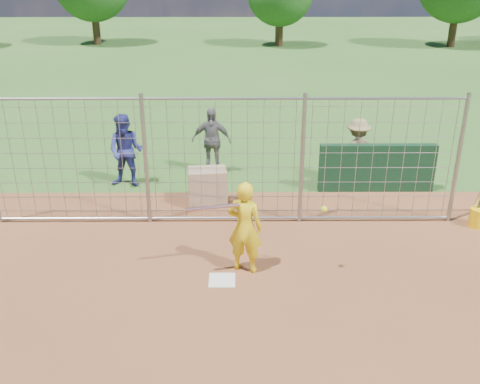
{
  "coord_description": "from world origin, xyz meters",
  "views": [
    {
      "loc": [
        0.24,
        -7.66,
        4.71
      ],
      "look_at": [
        0.3,
        0.8,
        1.15
      ],
      "focal_mm": 40.0,
      "sensor_mm": 36.0,
      "label": 1
    }
  ],
  "objects_px": {
    "equipment_bin": "(208,187)",
    "bystander_c": "(357,152)",
    "bystander_b": "(211,141)",
    "bucket_with_bats": "(478,215)",
    "batter": "(245,227)",
    "bystander_a": "(126,151)"
  },
  "relations": [
    {
      "from": "bystander_c",
      "to": "bystander_b",
      "type": "bearing_deg",
      "value": -26.61
    },
    {
      "from": "bystander_a",
      "to": "bystander_c",
      "type": "height_order",
      "value": "bystander_a"
    },
    {
      "from": "batter",
      "to": "equipment_bin",
      "type": "xyz_separation_m",
      "value": [
        -0.75,
        2.71,
        -0.4
      ]
    },
    {
      "from": "bystander_a",
      "to": "equipment_bin",
      "type": "relative_size",
      "value": 2.12
    },
    {
      "from": "bystander_a",
      "to": "bystander_b",
      "type": "relative_size",
      "value": 1.03
    },
    {
      "from": "batter",
      "to": "bystander_c",
      "type": "xyz_separation_m",
      "value": [
        2.64,
        3.89,
        -0.01
      ]
    },
    {
      "from": "batter",
      "to": "bystander_a",
      "type": "relative_size",
      "value": 0.94
    },
    {
      "from": "bystander_a",
      "to": "equipment_bin",
      "type": "distance_m",
      "value": 2.24
    },
    {
      "from": "bystander_b",
      "to": "equipment_bin",
      "type": "distance_m",
      "value": 1.99
    },
    {
      "from": "batter",
      "to": "bystander_c",
      "type": "bearing_deg",
      "value": -106.29
    },
    {
      "from": "equipment_bin",
      "to": "bucket_with_bats",
      "type": "relative_size",
      "value": 0.82
    },
    {
      "from": "equipment_bin",
      "to": "bucket_with_bats",
      "type": "distance_m",
      "value": 5.47
    },
    {
      "from": "equipment_bin",
      "to": "bystander_b",
      "type": "bearing_deg",
      "value": 83.11
    },
    {
      "from": "bystander_b",
      "to": "bystander_c",
      "type": "distance_m",
      "value": 3.47
    },
    {
      "from": "bucket_with_bats",
      "to": "batter",
      "type": "bearing_deg",
      "value": -160.76
    },
    {
      "from": "equipment_bin",
      "to": "bystander_c",
      "type": "bearing_deg",
      "value": 12.43
    },
    {
      "from": "bystander_a",
      "to": "bucket_with_bats",
      "type": "xyz_separation_m",
      "value": [
        7.26,
        -2.18,
        -0.6
      ]
    },
    {
      "from": "bystander_a",
      "to": "bucket_with_bats",
      "type": "relative_size",
      "value": 1.74
    },
    {
      "from": "bystander_c",
      "to": "equipment_bin",
      "type": "distance_m",
      "value": 3.61
    },
    {
      "from": "batter",
      "to": "equipment_bin",
      "type": "height_order",
      "value": "batter"
    },
    {
      "from": "bystander_a",
      "to": "bystander_b",
      "type": "distance_m",
      "value": 2.1
    },
    {
      "from": "bystander_a",
      "to": "equipment_bin",
      "type": "xyz_separation_m",
      "value": [
        1.91,
        -1.08,
        -0.45
      ]
    }
  ]
}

